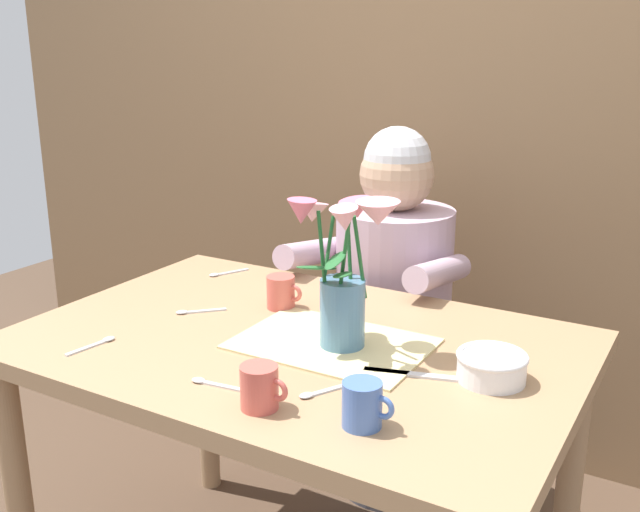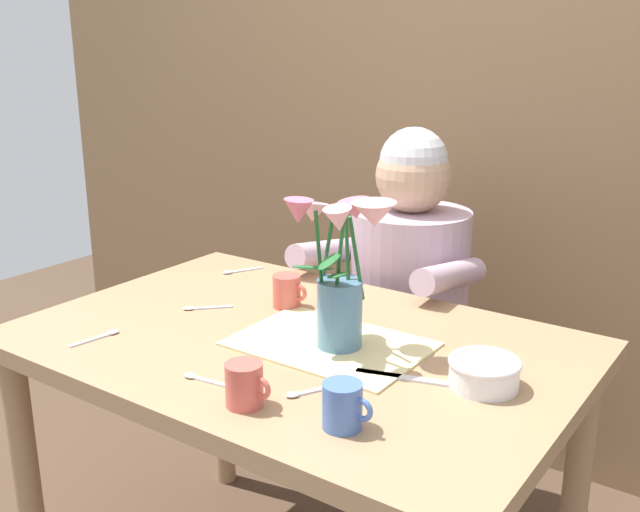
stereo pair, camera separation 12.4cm
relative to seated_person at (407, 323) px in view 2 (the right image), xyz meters
name	(u,v)px [view 2 (the right image)]	position (x,y,z in m)	size (l,w,h in m)	color
wood_panel_backdrop	(496,78)	(0.05, 0.43, 0.69)	(4.00, 0.10, 2.50)	brown
dining_table	(295,379)	(0.05, -0.62, 0.08)	(1.20, 0.80, 0.74)	#9E7A56
seated_person	(407,323)	(0.00, 0.00, 0.00)	(0.45, 0.47, 1.14)	#4C4C56
striped_placemat	(330,344)	(0.13, -0.60, 0.18)	(0.40, 0.28, 0.01)	beige
flower_vase	(341,269)	(0.16, -0.60, 0.35)	(0.24, 0.20, 0.32)	teal
ceramic_bowl	(484,372)	(0.48, -0.60, 0.21)	(0.14, 0.14, 0.06)	white
dinner_knife	(404,378)	(0.34, -0.65, 0.18)	(0.19, 0.02, 0.01)	silver
ceramic_mug	(287,291)	(-0.08, -0.47, 0.22)	(0.09, 0.07, 0.08)	#CC564C
tea_cup	(245,385)	(0.16, -0.91, 0.22)	(0.09, 0.07, 0.08)	#CC564C
coffee_cup	(343,406)	(0.35, -0.87, 0.22)	(0.09, 0.07, 0.08)	#476BB7
spoon_0	(200,308)	(-0.24, -0.60, 0.18)	(0.10, 0.09, 0.01)	silver
spoon_1	(306,392)	(0.22, -0.81, 0.18)	(0.07, 0.11, 0.01)	silver
spoon_2	(236,271)	(-0.36, -0.33, 0.18)	(0.07, 0.11, 0.01)	silver
spoon_3	(202,379)	(0.03, -0.88, 0.18)	(0.12, 0.03, 0.01)	silver
spoon_4	(102,336)	(-0.30, -0.85, 0.18)	(0.03, 0.12, 0.01)	silver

